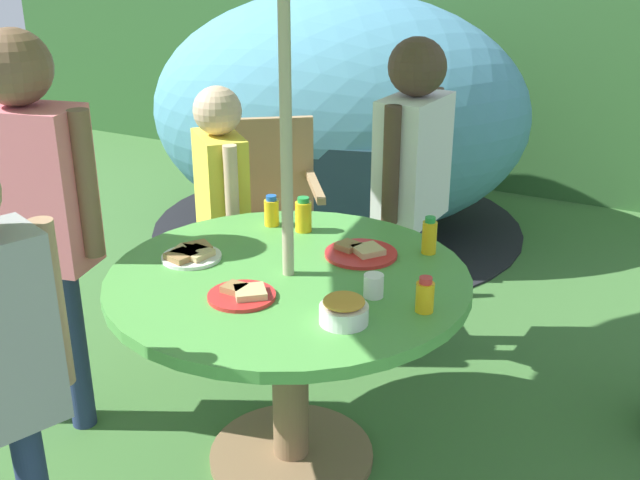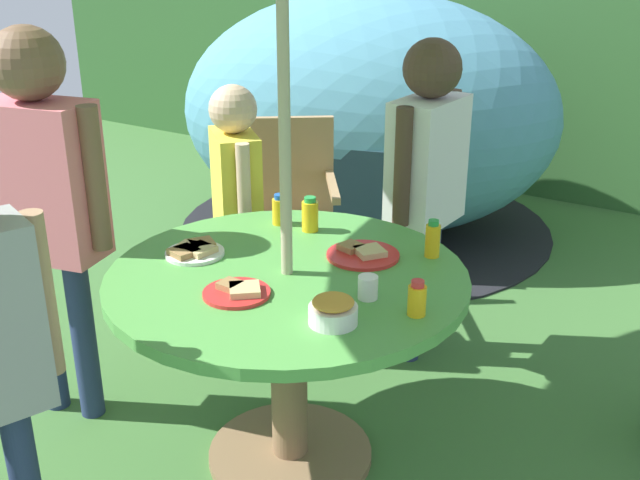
% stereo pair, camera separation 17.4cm
% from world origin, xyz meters
% --- Properties ---
extents(ground_plane, '(10.00, 10.00, 0.02)m').
position_xyz_m(ground_plane, '(0.00, 0.00, -0.01)').
color(ground_plane, '#3D6B33').
extents(hedge_backdrop, '(9.00, 0.70, 1.65)m').
position_xyz_m(hedge_backdrop, '(0.00, 3.51, 0.82)').
color(hedge_backdrop, '#33602D').
rests_on(hedge_backdrop, ground_plane).
extents(garden_table, '(1.14, 1.14, 0.70)m').
position_xyz_m(garden_table, '(0.00, 0.00, 0.54)').
color(garden_table, brown).
rests_on(garden_table, ground_plane).
extents(wooden_chair, '(0.66, 0.65, 0.90)m').
position_xyz_m(wooden_chair, '(-0.67, 0.93, 0.51)').
color(wooden_chair, tan).
rests_on(wooden_chair, ground_plane).
extents(dome_tent, '(2.76, 2.76, 1.39)m').
position_xyz_m(dome_tent, '(-0.85, 2.07, 0.68)').
color(dome_tent, teal).
rests_on(dome_tent, ground_plane).
extents(child_in_white_shirt, '(0.23, 0.45, 1.33)m').
position_xyz_m(child_in_white_shirt, '(0.06, 0.89, 0.85)').
color(child_in_white_shirt, navy).
rests_on(child_in_white_shirt, ground_plane).
extents(child_in_yellow_shirt, '(0.33, 0.32, 1.14)m').
position_xyz_m(child_in_yellow_shirt, '(-0.63, 0.56, 0.73)').
color(child_in_yellow_shirt, brown).
rests_on(child_in_yellow_shirt, ground_plane).
extents(child_in_pink_shirt, '(0.47, 0.28, 1.43)m').
position_xyz_m(child_in_pink_shirt, '(-0.86, -0.20, 0.91)').
color(child_in_pink_shirt, navy).
rests_on(child_in_pink_shirt, ground_plane).
extents(snack_bowl, '(0.14, 0.14, 0.08)m').
position_xyz_m(snack_bowl, '(0.29, -0.20, 0.74)').
color(snack_bowl, white).
rests_on(snack_bowl, garden_table).
extents(plate_mid_right, '(0.24, 0.24, 0.03)m').
position_xyz_m(plate_mid_right, '(0.14, 0.24, 0.72)').
color(plate_mid_right, red).
rests_on(plate_mid_right, garden_table).
extents(plate_center_back, '(0.20, 0.20, 0.03)m').
position_xyz_m(plate_center_back, '(-0.34, -0.04, 0.72)').
color(plate_center_back, white).
rests_on(plate_center_back, garden_table).
extents(plate_back_edge, '(0.20, 0.20, 0.03)m').
position_xyz_m(plate_back_edge, '(-0.04, -0.21, 0.72)').
color(plate_back_edge, red).
rests_on(plate_back_edge, garden_table).
extents(juice_bottle_near_left, '(0.05, 0.05, 0.10)m').
position_xyz_m(juice_bottle_near_left, '(0.46, -0.04, 0.75)').
color(juice_bottle_near_left, yellow).
rests_on(juice_bottle_near_left, garden_table).
extents(juice_bottle_near_right, '(0.05, 0.05, 0.11)m').
position_xyz_m(juice_bottle_near_right, '(-0.26, 0.34, 0.76)').
color(juice_bottle_near_right, yellow).
rests_on(juice_bottle_near_right, garden_table).
extents(juice_bottle_far_left, '(0.06, 0.06, 0.13)m').
position_xyz_m(juice_bottle_far_left, '(-0.13, 0.34, 0.76)').
color(juice_bottle_far_left, yellow).
rests_on(juice_bottle_far_left, garden_table).
extents(juice_bottle_far_right, '(0.05, 0.05, 0.13)m').
position_xyz_m(juice_bottle_far_right, '(0.33, 0.36, 0.76)').
color(juice_bottle_far_right, yellow).
rests_on(juice_bottle_far_right, garden_table).
extents(cup_near, '(0.06, 0.06, 0.07)m').
position_xyz_m(cup_near, '(0.30, -0.02, 0.74)').
color(cup_near, white).
rests_on(cup_near, garden_table).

